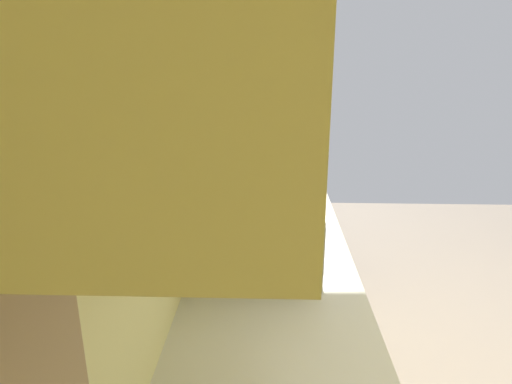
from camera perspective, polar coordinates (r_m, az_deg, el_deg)
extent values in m
cube|color=#E1D67F|center=(1.77, -9.96, 8.07)|extent=(4.04, 0.12, 2.80)
cube|color=#B6B398|center=(1.56, 2.07, -13.74)|extent=(3.15, 0.65, 0.02)
cube|color=#332819|center=(2.03, 11.47, -21.00)|extent=(0.01, 0.01, 0.80)
cube|color=#332819|center=(2.39, 9.73, -14.30)|extent=(0.01, 0.01, 0.80)
cube|color=#332819|center=(2.77, 8.53, -9.39)|extent=(0.01, 0.01, 0.80)
cube|color=black|center=(3.47, 1.88, -3.24)|extent=(0.67, 0.62, 0.89)
cube|color=black|center=(3.50, 7.04, -3.95)|extent=(0.52, 0.01, 0.49)
cube|color=black|center=(3.33, 1.96, 4.05)|extent=(0.63, 0.59, 0.02)
cube|color=black|center=(3.32, -3.02, 5.42)|extent=(0.63, 0.04, 0.18)
cylinder|color=#38383D|center=(3.19, 3.96, 3.65)|extent=(0.11, 0.11, 0.01)
cylinder|color=#38383D|center=(3.47, 3.80, 4.85)|extent=(0.11, 0.11, 0.01)
cylinder|color=#38383D|center=(3.19, -0.03, 3.69)|extent=(0.11, 0.11, 0.01)
cylinder|color=#38383D|center=(3.47, 0.13, 4.89)|extent=(0.11, 0.11, 0.01)
cube|color=#B7BABF|center=(1.76, 1.45, -4.80)|extent=(0.52, 0.39, 0.26)
cube|color=black|center=(1.72, 8.11, -5.44)|extent=(0.32, 0.01, 0.18)
cube|color=#2D2D33|center=(1.95, 7.37, -2.54)|extent=(0.09, 0.01, 0.18)
cylinder|color=#4C8CBF|center=(2.73, 4.48, 1.13)|extent=(0.19, 0.19, 0.05)
cylinder|color=#4980C2|center=(2.73, 4.49, 1.36)|extent=(0.15, 0.15, 0.02)
cylinder|color=red|center=(2.44, 4.79, 0.60)|extent=(0.15, 0.15, 0.17)
cylinder|color=black|center=(2.41, 4.85, 2.78)|extent=(0.04, 0.04, 0.02)
cylinder|color=red|center=(2.51, 4.72, 1.90)|extent=(0.09, 0.02, 0.05)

